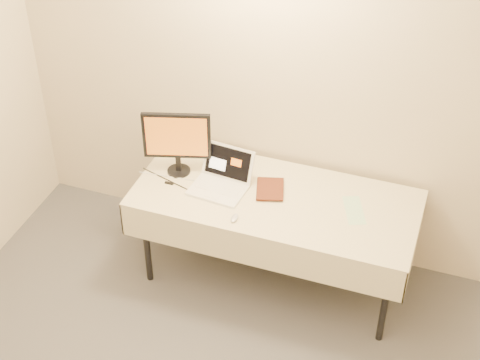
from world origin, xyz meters
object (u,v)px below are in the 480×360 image
(table, at_px, (275,205))
(laptop, at_px, (222,179))
(book, at_px, (257,176))
(monitor, at_px, (177,139))

(table, distance_m, laptop, 0.39)
(laptop, distance_m, book, 0.24)
(table, relative_size, laptop, 4.83)
(table, relative_size, monitor, 4.01)
(table, xyz_separation_m, book, (-0.14, 0.03, 0.18))
(monitor, bearing_deg, table, -20.35)
(table, bearing_deg, monitor, 176.22)
(table, relative_size, book, 7.82)
(laptop, distance_m, monitor, 0.40)
(laptop, height_order, monitor, monitor)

